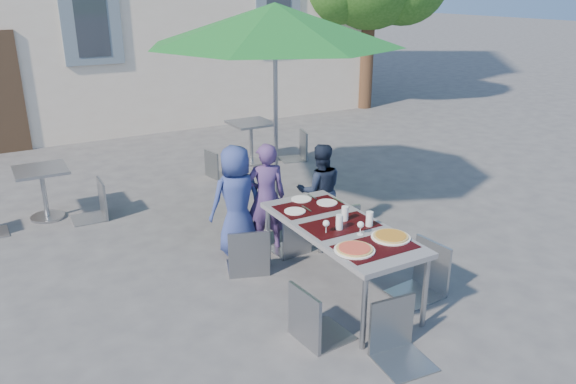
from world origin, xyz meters
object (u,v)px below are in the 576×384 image
chair_2 (340,198)px  bg_chair_r_1 (298,128)px  chair_4 (427,238)px  bg_chair_r_0 (92,178)px  pizza_near_left (354,249)px  child_1 (266,197)px  pizza_near_right (391,236)px  chair_0 (247,223)px  bg_chair_l_1 (216,148)px  cafe_table_0 (43,186)px  dining_table (340,230)px  cafe_table_1 (251,135)px  chair_1 (292,212)px  child_0 (236,200)px  child_2 (320,191)px  chair_3 (315,282)px  chair_5 (401,298)px  patio_umbrella (275,25)px

chair_2 → bg_chair_r_1: chair_2 is taller
chair_4 → bg_chair_r_0: bearing=124.2°
pizza_near_left → child_1: child_1 is taller
pizza_near_right → chair_0: (-0.83, 1.32, -0.19)m
chair_4 → bg_chair_l_1: bearing=95.1°
child_1 → cafe_table_0: bearing=-29.8°
chair_2 → bg_chair_l_1: size_ratio=1.18×
dining_table → cafe_table_1: 4.57m
chair_0 → chair_1: chair_0 is taller
child_0 → bg_chair_l_1: size_ratio=1.52×
child_2 → cafe_table_0: bearing=-17.6°
cafe_table_0 → bg_chair_l_1: bearing=10.3°
child_2 → chair_3: bearing=76.5°
child_2 → chair_4: size_ratio=1.16×
dining_table → pizza_near_left: bearing=-111.9°
child_0 → bg_chair_r_1: bearing=-131.3°
pizza_near_left → child_1: (0.08, 1.83, -0.13)m
chair_5 → bg_chair_r_0: 4.61m
chair_0 → chair_2: chair_2 is taller
pizza_near_right → chair_2: chair_2 is taller
chair_3 → bg_chair_r_1: bearing=60.9°
chair_1 → chair_4: (0.71, -1.42, 0.08)m
child_0 → chair_0: bearing=76.9°
cafe_table_1 → bg_chair_r_1: 0.85m
pizza_near_right → child_1: bearing=101.8°
cafe_table_0 → chair_3: bearing=-68.2°
pizza_near_right → bg_chair_r_0: bearing=117.6°
child_0 → chair_0: size_ratio=1.29×
pizza_near_right → chair_2: 1.52m
chair_1 → cafe_table_0: bearing=132.7°
chair_1 → chair_5: bearing=-95.6°
patio_umbrella → bg_chair_r_1: (1.53, 2.01, -1.91)m
child_0 → bg_chair_l_1: (0.84, 2.64, -0.15)m
chair_4 → bg_chair_r_1: size_ratio=1.04×
chair_2 → cafe_table_1: bearing=81.4°
child_2 → bg_chair_r_0: (-2.31, 1.94, -0.02)m
chair_2 → cafe_table_0: size_ratio=1.42×
chair_4 → pizza_near_right: bearing=-172.3°
pizza_near_right → cafe_table_0: 4.75m
chair_3 → bg_chair_r_0: (-1.07, 3.80, -0.02)m
pizza_near_right → cafe_table_1: pizza_near_right is taller
chair_2 → chair_4: size_ratio=0.98×
chair_0 → chair_3: chair_3 is taller
dining_table → chair_1: 1.03m
child_1 → bg_chair_l_1: child_1 is taller
chair_1 → bg_chair_r_0: bg_chair_r_0 is taller
child_2 → chair_4: 1.71m
bg_chair_r_0 → bg_chair_r_1: 3.86m
cafe_table_1 → bg_chair_l_1: 0.91m
chair_2 → patio_umbrella: bearing=98.2°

